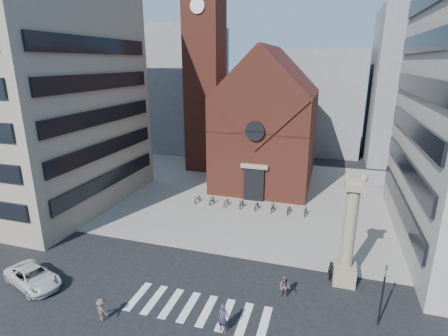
% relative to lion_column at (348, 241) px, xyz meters
% --- Properties ---
extents(ground, '(120.00, 120.00, 0.00)m').
position_rel_lion_column_xyz_m(ground, '(-10.01, -3.00, -3.46)').
color(ground, black).
rests_on(ground, ground).
extents(piazza, '(46.00, 30.00, 0.05)m').
position_rel_lion_column_xyz_m(piazza, '(-10.01, 16.00, -3.43)').
color(piazza, gray).
rests_on(piazza, ground).
extents(zebra_crossing, '(10.20, 3.20, 0.01)m').
position_rel_lion_column_xyz_m(zebra_crossing, '(-9.46, -6.00, -3.45)').
color(zebra_crossing, white).
rests_on(zebra_crossing, ground).
extents(church, '(12.00, 16.65, 18.00)m').
position_rel_lion_column_xyz_m(church, '(-10.01, 22.04, 4.53)').
color(church, brown).
rests_on(church, ground).
extents(campanile, '(5.50, 5.50, 31.20)m').
position_rel_lion_column_xyz_m(campanile, '(-20.01, 25.00, 12.28)').
color(campanile, brown).
rests_on(campanile, ground).
extents(building_left, '(18.00, 20.00, 26.00)m').
position_rel_lion_column_xyz_m(building_left, '(-34.01, 7.00, 9.54)').
color(building_left, gray).
rests_on(building_left, ground).
extents(bg_block_left, '(16.00, 14.00, 22.00)m').
position_rel_lion_column_xyz_m(bg_block_left, '(-30.01, 37.00, 7.54)').
color(bg_block_left, gray).
rests_on(bg_block_left, ground).
extents(bg_block_mid, '(14.00, 12.00, 18.00)m').
position_rel_lion_column_xyz_m(bg_block_mid, '(-4.01, 42.00, 5.54)').
color(bg_block_mid, gray).
rests_on(bg_block_mid, ground).
extents(bg_block_right, '(16.00, 14.00, 24.00)m').
position_rel_lion_column_xyz_m(bg_block_right, '(11.99, 39.00, 8.54)').
color(bg_block_right, gray).
rests_on(bg_block_right, ground).
extents(lion_column, '(1.63, 1.60, 8.68)m').
position_rel_lion_column_xyz_m(lion_column, '(0.00, 0.00, 0.00)').
color(lion_column, gray).
rests_on(lion_column, ground).
extents(traffic_light, '(0.13, 0.16, 4.30)m').
position_rel_lion_column_xyz_m(traffic_light, '(1.99, -4.00, -1.17)').
color(traffic_light, black).
rests_on(traffic_light, ground).
extents(white_car, '(5.45, 3.77, 1.38)m').
position_rel_lion_column_xyz_m(white_car, '(-22.09, -7.12, -2.76)').
color(white_car, silver).
rests_on(white_car, ground).
extents(pedestrian_0, '(0.74, 0.52, 1.94)m').
position_rel_lion_column_xyz_m(pedestrian_0, '(-7.22, -7.46, -2.49)').
color(pedestrian_0, '#333042').
rests_on(pedestrian_0, ground).
extents(pedestrian_1, '(0.97, 0.84, 1.71)m').
position_rel_lion_column_xyz_m(pedestrian_1, '(-4.05, -3.11, -2.60)').
color(pedestrian_1, '#604D4C').
rests_on(pedestrian_1, ground).
extents(pedestrian_2, '(0.72, 1.01, 1.59)m').
position_rel_lion_column_xyz_m(pedestrian_2, '(-1.01, 0.00, -2.66)').
color(pedestrian_2, '#25242B').
rests_on(pedestrian_2, ground).
extents(pedestrian_3, '(1.14, 0.83, 1.59)m').
position_rel_lion_column_xyz_m(pedestrian_3, '(-14.92, -8.81, -2.66)').
color(pedestrian_3, brown).
rests_on(pedestrian_3, ground).
extents(scooter_0, '(0.73, 1.76, 0.90)m').
position_rel_lion_column_xyz_m(scooter_0, '(-16.20, 11.35, -2.96)').
color(scooter_0, black).
rests_on(scooter_0, piazza).
extents(scooter_1, '(0.60, 1.70, 1.00)m').
position_rel_lion_column_xyz_m(scooter_1, '(-14.42, 11.35, -2.91)').
color(scooter_1, black).
rests_on(scooter_1, piazza).
extents(scooter_2, '(0.73, 1.76, 0.90)m').
position_rel_lion_column_xyz_m(scooter_2, '(-12.64, 11.35, -2.96)').
color(scooter_2, black).
rests_on(scooter_2, piazza).
extents(scooter_3, '(0.60, 1.70, 1.00)m').
position_rel_lion_column_xyz_m(scooter_3, '(-10.86, 11.35, -2.91)').
color(scooter_3, black).
rests_on(scooter_3, piazza).
extents(scooter_4, '(0.73, 1.76, 0.90)m').
position_rel_lion_column_xyz_m(scooter_4, '(-9.08, 11.35, -2.96)').
color(scooter_4, black).
rests_on(scooter_4, piazza).
extents(scooter_5, '(0.60, 1.70, 1.00)m').
position_rel_lion_column_xyz_m(scooter_5, '(-7.30, 11.35, -2.91)').
color(scooter_5, black).
rests_on(scooter_5, piazza).
extents(scooter_6, '(0.73, 1.76, 0.90)m').
position_rel_lion_column_xyz_m(scooter_6, '(-5.51, 11.35, -2.96)').
color(scooter_6, black).
rests_on(scooter_6, piazza).
extents(scooter_7, '(0.60, 1.70, 1.00)m').
position_rel_lion_column_xyz_m(scooter_7, '(-3.73, 11.35, -2.91)').
color(scooter_7, black).
rests_on(scooter_7, piazza).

